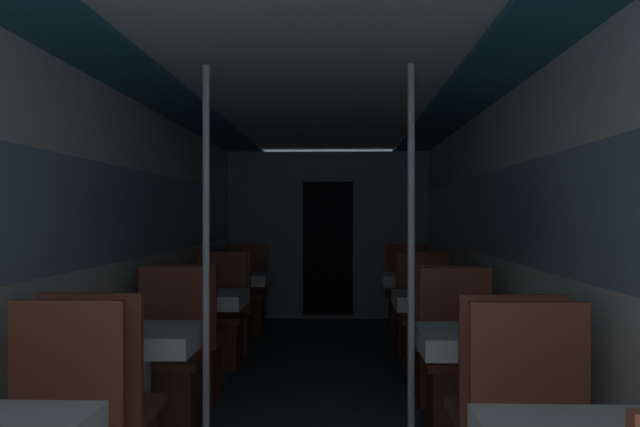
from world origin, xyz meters
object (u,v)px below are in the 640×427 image
(chair_left_far_2, at_px, (218,333))
(support_pole_right_1, at_px, (411,263))
(dining_table_right_2, at_px, (435,307))
(dining_table_left_1, at_px, (140,349))
(chair_left_far_1, at_px, (167,381))
(chair_right_far_2, at_px, (426,334))
(dining_table_left_3, at_px, (238,284))
(chair_right_near_3, at_px, (418,323))
(dining_table_right_3, at_px, (412,285))
(chair_left_near_3, at_px, (229,322))
(chair_right_near_2, at_px, (446,362))
(chair_right_far_3, at_px, (407,307))
(chair_right_far_1, at_px, (460,383))
(dining_table_left_2, at_px, (205,306))
(chair_left_near_2, at_px, (189,360))
(dining_table_right_1, at_px, (479,351))
(support_pole_left_1, at_px, (206,263))
(chair_left_far_3, at_px, (246,306))

(chair_left_far_2, xyz_separation_m, support_pole_right_1, (1.47, -2.41, 0.78))
(dining_table_right_2, bearing_deg, dining_table_left_1, -135.27)
(chair_left_far_1, height_order, chair_right_far_2, same)
(dining_table_left_3, distance_m, chair_right_far_2, 2.22)
(chair_right_near_3, bearing_deg, dining_table_left_3, 162.04)
(chair_right_far_2, relative_size, dining_table_right_3, 1.39)
(chair_left_near_3, xyz_separation_m, chair_right_near_3, (1.83, 0.00, 0.00))
(chair_right_near_2, distance_m, chair_right_far_3, 3.00)
(chair_right_far_1, bearing_deg, dining_table_left_2, -33.68)
(chair_left_near_2, distance_m, dining_table_right_1, 2.22)
(support_pole_left_1, distance_m, dining_table_left_2, 1.91)
(chair_left_far_1, xyz_separation_m, dining_table_left_3, (-0.00, 3.03, 0.31))
(dining_table_right_2, relative_size, chair_right_near_3, 0.72)
(support_pole_left_1, distance_m, chair_left_far_2, 2.56)
(chair_left_far_1, bearing_deg, dining_table_left_3, -90.00)
(dining_table_left_3, height_order, chair_right_near_3, chair_right_near_3)
(dining_table_right_2, height_order, chair_right_far_3, chair_right_far_3)
(dining_table_left_1, distance_m, dining_table_right_2, 2.58)
(dining_table_left_2, distance_m, chair_left_far_3, 2.43)
(dining_table_left_1, xyz_separation_m, chair_right_near_3, (1.83, 3.03, -0.31))
(chair_left_near_2, distance_m, chair_right_far_2, 2.18)
(chair_right_near_2, relative_size, chair_right_near_3, 1.00)
(chair_left_near_2, distance_m, chair_left_far_2, 1.19)
(chair_left_far_1, xyz_separation_m, dining_table_right_2, (1.83, 1.22, 0.31))
(dining_table_left_3, xyz_separation_m, chair_left_near_3, (0.00, -0.59, -0.31))
(chair_left_far_3, bearing_deg, support_pole_right_1, 109.22)
(support_pole_right_1, distance_m, chair_right_near_3, 3.15)
(chair_right_far_2, bearing_deg, chair_left_far_2, 0.00)
(chair_right_far_1, bearing_deg, chair_left_far_1, 0.00)
(chair_right_far_2, bearing_deg, chair_left_far_3, -44.73)
(dining_table_left_1, bearing_deg, chair_left_far_1, 90.00)
(dining_table_left_1, distance_m, chair_left_far_2, 2.43)
(chair_left_near_2, bearing_deg, support_pole_left_1, -73.56)
(chair_left_far_3, xyz_separation_m, dining_table_right_1, (1.83, -4.22, 0.31))
(dining_table_left_2, bearing_deg, chair_left_far_3, 90.00)
(chair_left_far_1, relative_size, dining_table_right_2, 1.39)
(dining_table_right_3, bearing_deg, dining_table_right_1, -90.00)
(support_pole_left_1, relative_size, chair_right_far_3, 2.16)
(chair_left_near_2, relative_size, dining_table_right_3, 1.39)
(dining_table_left_3, relative_size, chair_right_near_2, 0.72)
(chair_right_far_2, distance_m, chair_right_far_3, 1.81)
(chair_left_near_3, height_order, chair_right_near_3, same)
(dining_table_right_1, distance_m, chair_right_near_3, 3.05)
(dining_table_left_1, height_order, chair_left_near_2, chair_left_near_2)
(chair_left_far_1, xyz_separation_m, chair_right_near_3, (1.83, 2.44, 0.00))
(chair_left_far_1, height_order, dining_table_right_1, chair_left_far_1)
(chair_left_near_2, xyz_separation_m, support_pole_right_1, (1.47, -1.22, 0.78))
(chair_left_far_1, height_order, support_pole_right_1, support_pole_right_1)
(chair_left_far_2, relative_size, dining_table_right_2, 1.39)
(chair_right_near_3, bearing_deg, chair_left_near_3, 180.00)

